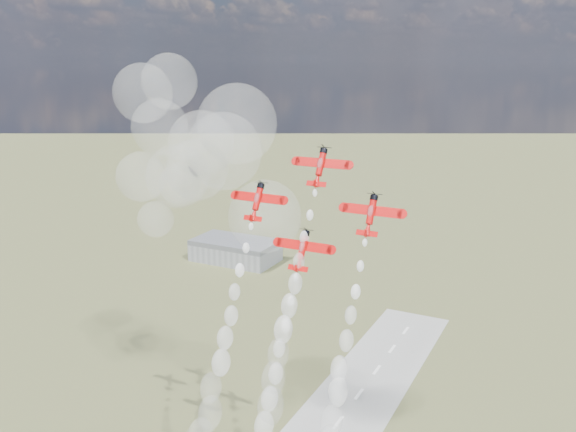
% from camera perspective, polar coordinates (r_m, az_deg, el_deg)
% --- Properties ---
extents(hangar, '(50.00, 28.00, 13.00)m').
position_cam_1_polar(hangar, '(369.16, -4.95, -3.20)').
color(hangar, gray).
rests_on(hangar, ground).
extents(plane_lead, '(13.29, 6.93, 8.71)m').
position_cam_1_polar(plane_lead, '(139.52, 3.05, 4.68)').
color(plane_lead, red).
rests_on(plane_lead, ground).
extents(plane_left, '(13.29, 6.93, 8.71)m').
position_cam_1_polar(plane_left, '(143.32, -2.89, 1.43)').
color(plane_left, red).
rests_on(plane_left, ground).
extents(plane_right, '(13.29, 6.93, 8.71)m').
position_cam_1_polar(plane_right, '(132.07, 7.76, 0.18)').
color(plane_right, red).
rests_on(plane_right, ground).
extents(plane_slot, '(13.29, 6.93, 8.71)m').
position_cam_1_polar(plane_slot, '(135.33, 1.36, -3.14)').
color(plane_slot, red).
rests_on(plane_slot, ground).
extents(smoke_trail_lead, '(5.58, 25.84, 44.67)m').
position_cam_1_polar(smoke_trail_lead, '(133.80, -0.88, -13.14)').
color(smoke_trail_lead, white).
rests_on(smoke_trail_lead, plane_lead).
extents(smoke_trail_left, '(5.72, 26.09, 45.11)m').
position_cam_1_polar(smoke_trail_left, '(140.94, -7.07, -15.92)').
color(smoke_trail_left, white).
rests_on(smoke_trail_left, plane_left).
extents(smoke_trail_right, '(6.01, 26.16, 44.87)m').
position_cam_1_polar(smoke_trail_right, '(129.59, 3.95, -18.75)').
color(smoke_trail_right, white).
rests_on(smoke_trail_right, plane_right).
extents(drifted_smoke_cloud, '(58.29, 38.00, 56.40)m').
position_cam_1_polar(drifted_smoke_cloud, '(176.22, -8.15, 5.72)').
color(drifted_smoke_cloud, white).
rests_on(drifted_smoke_cloud, ground).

